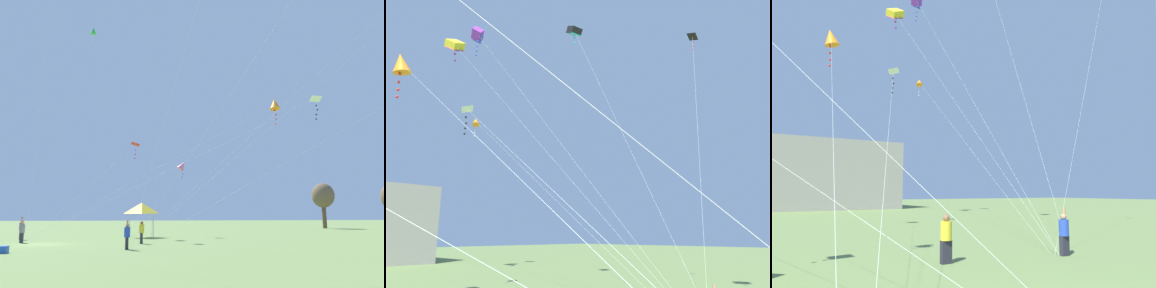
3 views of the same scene
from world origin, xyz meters
The scene contains 13 objects.
ground_plane centered at (0.00, 0.00, 0.00)m, with size 220.00×220.00×0.00m, color olive.
tree_near_right centered at (-27.62, 38.07, 5.23)m, with size 3.65×3.65×7.37m.
festival_tent centered at (-7.95, 7.79, 2.85)m, with size 2.57×2.57×3.40m.
cooler_box centered at (6.49, -0.58, 0.21)m, with size 0.67×0.44×0.42m, color blue.
person_grey_shirt centered at (-1.85, -1.86, 0.94)m, with size 0.40×0.40×1.94m.
person_purple_shirt centered at (-5.90, -3.00, 0.99)m, with size 0.42×0.42×2.03m.
person_yellow_shirt centered at (0.47, 7.62, 0.93)m, with size 0.41×0.41×1.73m.
person_blue_shirt centered at (5.32, 6.57, 0.92)m, with size 0.39×0.39×1.91m.
kite_green_diamond_1 centered at (-15.53, 1.18, 25.58)m, with size 9.86×4.73×26.10m.
kite_red_delta_2 centered at (-8.90, 7.00, 9.54)m, with size 7.78×9.14×9.96m.
kite_orange_diamond_3 centered at (-1.32, 19.72, 12.38)m, with size 5.01×22.78×13.06m.
kite_pink_diamond_7 centered at (-10.41, 12.24, 7.61)m, with size 9.07×14.63×8.35m.
kite_white_delta_9 centered at (3.45, 21.08, 11.26)m, with size 9.81×24.38×11.75m.
Camera 1 is at (30.74, 6.85, 2.25)m, focal length 35.00 mm.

